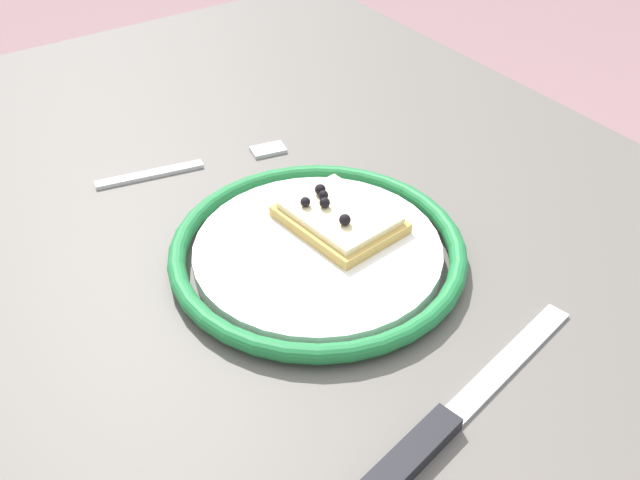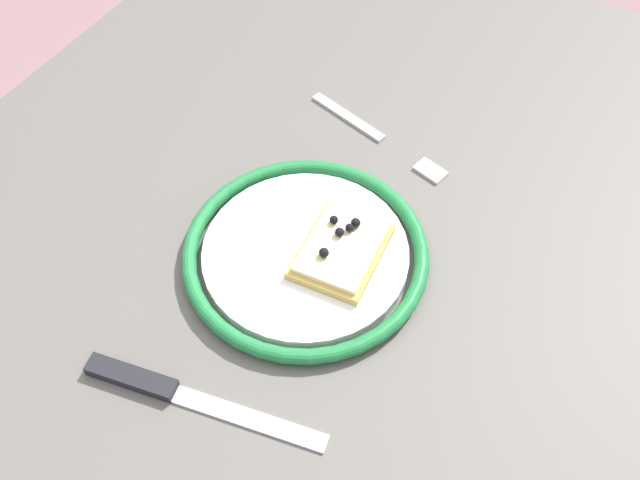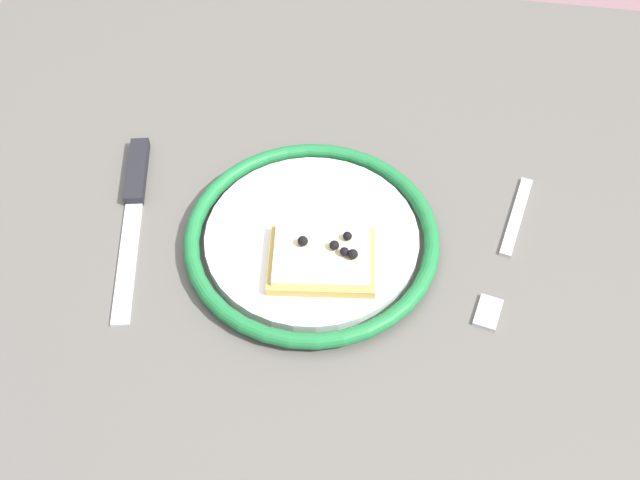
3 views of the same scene
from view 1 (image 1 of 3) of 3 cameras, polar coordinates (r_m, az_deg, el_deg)
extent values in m
cube|color=#5B5651|center=(0.67, -4.78, -1.05)|extent=(1.07, 0.86, 0.04)
cylinder|color=#4C4742|center=(1.37, -0.75, 3.09)|extent=(0.05, 0.05, 0.70)
cylinder|color=white|center=(0.63, -0.19, -1.05)|extent=(0.22, 0.22, 0.02)
torus|color=#1E7238|center=(0.62, -0.19, -0.78)|extent=(0.26, 0.26, 0.02)
cube|color=tan|center=(0.64, 1.56, 1.63)|extent=(0.11, 0.09, 0.01)
cube|color=beige|center=(0.64, 1.57, 2.20)|extent=(0.10, 0.08, 0.01)
sphere|color=black|center=(0.64, -1.18, 3.05)|extent=(0.01, 0.01, 0.01)
sphere|color=black|center=(0.62, 1.99, 1.62)|extent=(0.01, 0.01, 0.01)
sphere|color=black|center=(0.65, 0.27, 3.59)|extent=(0.01, 0.01, 0.01)
sphere|color=black|center=(0.65, 0.02, 4.04)|extent=(0.01, 0.01, 0.01)
sphere|color=black|center=(0.64, 0.38, 2.99)|extent=(0.01, 0.01, 0.01)
cube|color=silver|center=(0.56, 14.77, -9.30)|extent=(0.05, 0.15, 0.00)
cube|color=black|center=(0.49, 7.14, -16.76)|extent=(0.04, 0.09, 0.01)
cube|color=silver|center=(0.76, -13.37, 5.10)|extent=(0.03, 0.11, 0.00)
cube|color=silver|center=(0.78, -4.14, 7.17)|extent=(0.03, 0.04, 0.00)
camera|label=2|loc=(0.59, 80.61, 41.53)|focal=43.43mm
camera|label=3|loc=(0.92, 35.03, 48.50)|focal=44.01mm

